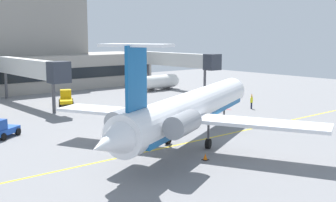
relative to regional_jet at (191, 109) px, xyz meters
The scene contains 12 objects.
ground 5.00m from the regional_jet, 15.79° to the left, with size 120.00×120.00×0.11m.
jet_bridge_west 30.06m from the regional_jet, 94.08° to the left, with size 2.40×20.68×6.59m.
jet_bridge_east 39.90m from the regional_jet, 49.68° to the left, with size 2.40×19.77×6.63m.
regional_jet is the anchor object (origin of this frame).
baggage_tug 28.21m from the regional_jet, 85.73° to the left, with size 3.22×4.04×2.04m.
pushback_tractor 18.55m from the regional_jet, 131.53° to the left, with size 3.77×3.46×1.90m.
fuel_tank 38.95m from the regional_jet, 54.79° to the left, with size 8.40×2.39×2.68m.
marshaller 21.33m from the regional_jet, 24.16° to the left, with size 0.57×0.72×1.94m.
safety_cone_alpha 5.81m from the regional_jet, 119.29° to the right, with size 0.47×0.47×0.55m.
safety_cone_bravo 5.34m from the regional_jet, 147.96° to the left, with size 0.47×0.47×0.55m.
safety_cone_charlie 12.71m from the regional_jet, 16.00° to the right, with size 0.47×0.47×0.55m.
safety_cone_delta 13.19m from the regional_jet, 50.99° to the left, with size 0.47×0.47×0.55m.
Camera 1 is at (-29.90, -28.95, 9.94)m, focal length 46.59 mm.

